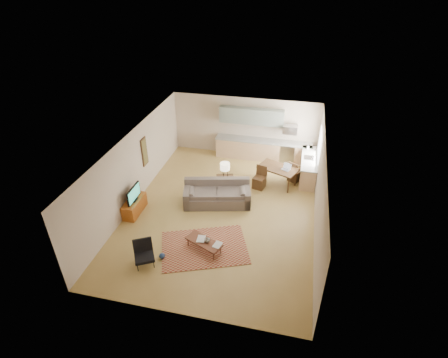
% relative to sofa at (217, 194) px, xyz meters
% --- Properties ---
extents(room, '(9.00, 9.00, 9.00)m').
position_rel_sofa_xyz_m(room, '(0.28, -0.37, 0.91)').
color(room, '#A38343').
rests_on(room, ground).
extents(kitchen_counter_back, '(4.26, 0.64, 0.92)m').
position_rel_sofa_xyz_m(kitchen_counter_back, '(1.18, 3.81, 0.02)').
color(kitchen_counter_back, tan).
rests_on(kitchen_counter_back, ground).
extents(kitchen_counter_right, '(0.64, 2.26, 0.92)m').
position_rel_sofa_xyz_m(kitchen_counter_right, '(3.21, 2.63, 0.02)').
color(kitchen_counter_right, tan).
rests_on(kitchen_counter_right, ground).
extents(kitchen_range, '(0.62, 0.62, 0.90)m').
position_rel_sofa_xyz_m(kitchen_range, '(2.28, 3.81, 0.01)').
color(kitchen_range, '#A5A8AD').
rests_on(kitchen_range, ground).
extents(kitchen_microwave, '(0.62, 0.40, 0.35)m').
position_rel_sofa_xyz_m(kitchen_microwave, '(2.28, 3.83, 1.11)').
color(kitchen_microwave, '#A5A8AD').
rests_on(kitchen_microwave, room).
extents(upper_cabinets, '(2.80, 0.34, 0.70)m').
position_rel_sofa_xyz_m(upper_cabinets, '(0.58, 3.96, 1.51)').
color(upper_cabinets, gray).
rests_on(upper_cabinets, room).
extents(window_right, '(0.02, 1.40, 1.05)m').
position_rel_sofa_xyz_m(window_right, '(3.51, 2.63, 1.11)').
color(window_right, white).
rests_on(window_right, room).
extents(wall_art_left, '(0.06, 0.42, 1.10)m').
position_rel_sofa_xyz_m(wall_art_left, '(-2.93, 0.53, 1.11)').
color(wall_art_left, brown).
rests_on(wall_art_left, room).
extents(triptych, '(1.70, 0.04, 0.50)m').
position_rel_sofa_xyz_m(triptych, '(0.18, 4.10, 1.31)').
color(triptych, beige).
rests_on(triptych, room).
extents(rug, '(3.12, 2.66, 0.02)m').
position_rel_sofa_xyz_m(rug, '(0.17, -2.38, -0.43)').
color(rug, maroon).
rests_on(rug, floor).
extents(sofa, '(2.70, 1.65, 0.87)m').
position_rel_sofa_xyz_m(sofa, '(0.00, 0.00, 0.00)').
color(sofa, '#5D514A').
rests_on(sofa, floor).
extents(coffee_table, '(1.27, 0.92, 0.36)m').
position_rel_sofa_xyz_m(coffee_table, '(0.19, -2.48, -0.26)').
color(coffee_table, '#522919').
rests_on(coffee_table, floor).
extents(book_a, '(0.29, 0.37, 0.03)m').
position_rel_sofa_xyz_m(book_a, '(-0.04, -2.42, -0.07)').
color(book_a, maroon).
rests_on(book_a, coffee_table).
extents(book_b, '(0.36, 0.41, 0.02)m').
position_rel_sofa_xyz_m(book_b, '(0.53, -2.53, -0.07)').
color(book_b, navy).
rests_on(book_b, coffee_table).
extents(vase, '(0.26, 0.26, 0.18)m').
position_rel_sofa_xyz_m(vase, '(0.30, -2.47, 0.01)').
color(vase, black).
rests_on(vase, coffee_table).
extents(armchair, '(0.88, 0.88, 0.74)m').
position_rel_sofa_xyz_m(armchair, '(-1.35, -3.44, -0.07)').
color(armchair, black).
rests_on(armchair, floor).
extents(tv_credenza, '(0.45, 1.17, 0.54)m').
position_rel_sofa_xyz_m(tv_credenza, '(-2.73, -1.17, -0.17)').
color(tv_credenza, '#944614').
rests_on(tv_credenza, floor).
extents(tv, '(0.09, 0.90, 0.54)m').
position_rel_sofa_xyz_m(tv, '(-2.69, -1.17, 0.37)').
color(tv, black).
rests_on(tv, tv_credenza).
extents(console_table, '(0.73, 0.58, 0.75)m').
position_rel_sofa_xyz_m(console_table, '(0.13, 0.73, -0.06)').
color(console_table, '#3E2816').
rests_on(console_table, floor).
extents(table_lamp, '(0.41, 0.41, 0.60)m').
position_rel_sofa_xyz_m(table_lamp, '(0.13, 0.73, 0.61)').
color(table_lamp, beige).
rests_on(table_lamp, console_table).
extents(dining_table, '(1.71, 1.37, 0.76)m').
position_rel_sofa_xyz_m(dining_table, '(2.02, 1.85, -0.06)').
color(dining_table, '#3E2816').
rests_on(dining_table, floor).
extents(dining_chair_near, '(0.54, 0.56, 0.92)m').
position_rel_sofa_xyz_m(dining_chair_near, '(1.36, 1.42, 0.02)').
color(dining_chair_near, '#3E2816').
rests_on(dining_chair_near, floor).
extents(dining_chair_far, '(0.58, 0.59, 0.88)m').
position_rel_sofa_xyz_m(dining_chair_far, '(2.69, 2.27, 0.00)').
color(dining_chair_far, '#3E2816').
rests_on(dining_chair_far, floor).
extents(laptop, '(0.40, 0.36, 0.24)m').
position_rel_sofa_xyz_m(laptop, '(2.32, 1.75, 0.44)').
color(laptop, '#A5A8AD').
rests_on(laptop, dining_table).
extents(soap_bottle, '(0.12, 0.12, 0.19)m').
position_rel_sofa_xyz_m(soap_bottle, '(3.11, 3.40, 0.58)').
color(soap_bottle, beige).
rests_on(soap_bottle, kitchen_counter_right).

